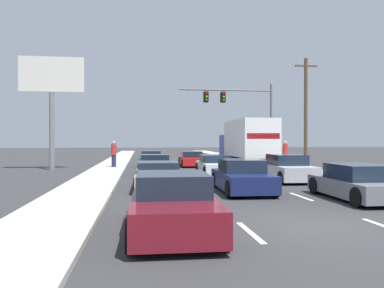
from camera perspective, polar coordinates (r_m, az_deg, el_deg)
The scene contains 19 objects.
ground_plane at distance 34.09m, azimuth -0.64°, elevation -2.90°, with size 140.00×140.00×0.00m, color #333335.
sidewalk_right at distance 30.72m, azimuth 12.53°, elevation -3.17°, with size 2.35×80.00×0.14m, color #B2AFA8.
sidewalk_left at distance 28.93m, azimuth -12.16°, elevation -3.41°, with size 2.35×80.00×0.14m, color #B2AFA8.
lane_markings at distance 28.74m, azimuth 0.68°, elevation -3.55°, with size 3.54×52.00×0.01m.
car_green at distance 30.76m, azimuth -6.15°, elevation -2.24°, with size 1.92×4.35×1.21m.
car_black at distance 23.32m, azimuth -5.60°, elevation -3.19°, with size 2.04×4.07×1.21m.
car_tan at distance 16.43m, azimuth -5.12°, elevation -4.81°, with size 2.05×4.32×1.17m.
car_maroon at distance 8.94m, azimuth -2.97°, elevation -9.03°, with size 2.00×4.56×1.32m.
car_red at distance 30.30m, azimuth -0.08°, elevation -2.33°, with size 1.95×4.47×1.18m.
car_white at distance 22.79m, azimuth 3.43°, elevation -3.24°, with size 1.84×4.01×1.20m.
car_navy at distance 15.57m, azimuth 7.47°, elevation -4.95°, with size 2.02×4.32×1.31m.
box_truck at distance 27.84m, azimuth 8.08°, elevation 0.39°, with size 2.63×8.64×3.47m.
car_silver at distance 20.23m, azimuth 13.83°, elevation -3.62°, with size 1.99×4.74×1.35m.
car_gray at distance 14.62m, azimuth 23.51°, elevation -5.41°, with size 2.02×4.22×1.25m.
traffic_signal_mast at distance 35.09m, azimuth 6.37°, elevation 5.95°, with size 8.63×0.69×7.26m.
utility_pole_mid at distance 31.39m, azimuth 16.66°, elevation 4.79°, with size 1.80×0.28×8.51m.
roadside_billboard at distance 28.52m, azimuth -20.25°, elevation 7.82°, with size 4.40×0.36×7.88m.
pedestrian_near_corner at distance 28.10m, azimuth -11.62°, elevation -1.46°, with size 0.38×0.38×1.87m.
pedestrian_mid_block at distance 29.67m, azimuth 13.80°, elevation -1.34°, with size 0.38×0.38×1.88m.
Camera 1 is at (-4.15, -8.77, 2.10)m, focal length 35.65 mm.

